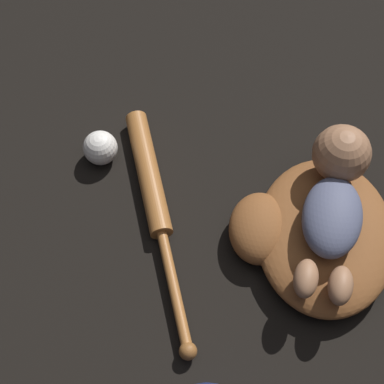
{
  "coord_description": "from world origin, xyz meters",
  "views": [
    {
      "loc": [
        -0.46,
        0.39,
        1.17
      ],
      "look_at": [
        0.16,
        0.21,
        0.07
      ],
      "focal_mm": 60.0,
      "sensor_mm": 36.0,
      "label": 1
    }
  ],
  "objects_px": {
    "baseball_glove": "(314,234)",
    "baseball": "(100,148)",
    "baby_figure": "(336,192)",
    "baseball_bat": "(153,194)"
  },
  "relations": [
    {
      "from": "baseball_glove",
      "to": "baseball",
      "type": "bearing_deg",
      "value": 48.57
    },
    {
      "from": "baby_figure",
      "to": "baseball_bat",
      "type": "xyz_separation_m",
      "value": [
        0.15,
        0.32,
        -0.1
      ]
    },
    {
      "from": "baseball_glove",
      "to": "baby_figure",
      "type": "distance_m",
      "value": 0.1
    },
    {
      "from": "baseball_bat",
      "to": "baseball",
      "type": "relative_size",
      "value": 7.51
    },
    {
      "from": "baseball_glove",
      "to": "baby_figure",
      "type": "relative_size",
      "value": 1.24
    },
    {
      "from": "baseball_glove",
      "to": "baseball_bat",
      "type": "height_order",
      "value": "baseball_glove"
    },
    {
      "from": "baseball_glove",
      "to": "baseball",
      "type": "height_order",
      "value": "baseball_glove"
    },
    {
      "from": "baby_figure",
      "to": "baseball_glove",
      "type": "bearing_deg",
      "value": 128.55
    },
    {
      "from": "baby_figure",
      "to": "baseball_bat",
      "type": "relative_size",
      "value": 0.62
    },
    {
      "from": "baseball",
      "to": "baseball_bat",
      "type": "bearing_deg",
      "value": -149.08
    }
  ]
}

